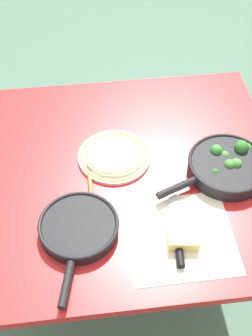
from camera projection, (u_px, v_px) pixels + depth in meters
ground_plane at (126, 281)px, 2.14m from camera, size 14.00×14.00×0.00m
dining_table_red at (126, 189)px, 1.62m from camera, size 1.05×0.96×0.77m
skillet_broccoli at (227, 165)px, 1.54m from camera, size 0.39×0.26×0.08m
skillet_eggs at (79, 228)px, 1.38m from camera, size 0.24×0.37×0.04m
wooden_spoon at (92, 196)px, 1.48m from camera, size 0.04×0.38×0.02m
parchment_sheet at (180, 236)px, 1.39m from camera, size 0.32×0.30×0.00m
grater_knife at (178, 239)px, 1.37m from camera, size 0.05×0.27×0.02m
cheese_block at (183, 239)px, 1.36m from camera, size 0.10×0.08×0.04m
dinner_plate_stack at (114, 155)px, 1.59m from camera, size 0.25×0.25×0.03m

